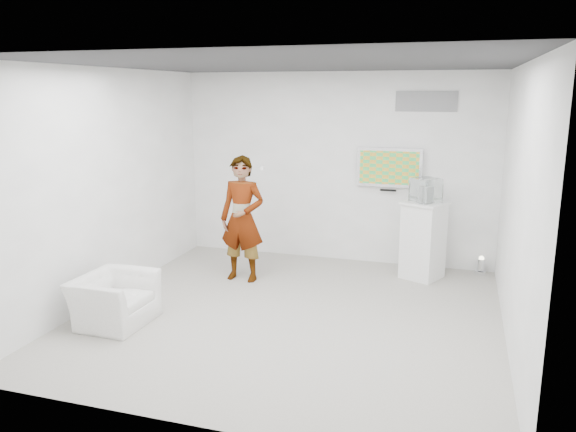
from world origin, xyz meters
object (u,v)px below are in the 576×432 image
Objects in this scene: tv at (389,167)px; armchair at (114,300)px; floor_uplight at (481,266)px; person at (242,219)px; pedestal at (423,240)px.

armchair is (-2.77, -3.31, -1.26)m from tv.
armchair is 3.34× the size of floor_uplight.
person is at bearing -23.19° from armchair.
pedestal reaches higher than floor_uplight.
floor_uplight is (4.21, 3.20, -0.16)m from armchair.
armchair is 0.78× the size of pedestal.
armchair is at bearing -129.97° from tv.
floor_uplight is at bearing 22.87° from person.
pedestal is (2.49, 0.85, -0.33)m from person.
tv is 2.43m from person.
tv is at bearing 175.61° from floor_uplight.
tv is 4.49m from armchair.
armchair reaches higher than floor_uplight.
tv reaches higher than floor_uplight.
person is 1.59× the size of pedestal.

